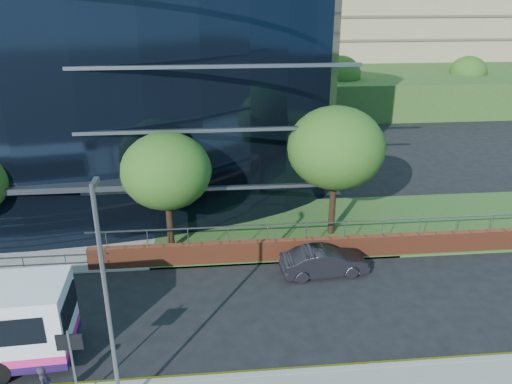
{
  "coord_description": "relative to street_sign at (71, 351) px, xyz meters",
  "views": [
    {
      "loc": [
        9.22,
        -15.2,
        12.98
      ],
      "look_at": [
        11.48,
        8.0,
        3.62
      ],
      "focal_mm": 35.0,
      "sensor_mm": 36.0,
      "label": 1
    }
  ],
  "objects": [
    {
      "name": "grass_verge",
      "position": [
        19.5,
        12.59,
        -2.09
      ],
      "size": [
        36.0,
        8.0,
        0.12
      ],
      "primitive_type": "cube",
      "color": "#2D511E",
      "rests_on": "ground"
    },
    {
      "name": "glass_office",
      "position": [
        -8.5,
        22.44,
        5.85
      ],
      "size": [
        44.0,
        23.1,
        16.0
      ],
      "color": "black",
      "rests_on": "ground"
    },
    {
      "name": "retaining_wall",
      "position": [
        15.5,
        8.89,
        -1.54
      ],
      "size": [
        34.0,
        0.4,
        2.11
      ],
      "color": "brown",
      "rests_on": "ground"
    },
    {
      "name": "apartment_block",
      "position": [
        27.5,
        58.8,
        8.96
      ],
      "size": [
        60.0,
        42.0,
        30.0
      ],
      "color": "#2D511E",
      "rests_on": "ground"
    },
    {
      "name": "street_sign",
      "position": [
        0.0,
        0.0,
        0.0
      ],
      "size": [
        0.85,
        0.09,
        2.8
      ],
      "color": "slate",
      "rests_on": "pavement_near"
    },
    {
      "name": "tree_far_c",
      "position": [
        2.5,
        10.59,
        2.39
      ],
      "size": [
        4.62,
        4.62,
        6.51
      ],
      "color": "black",
      "rests_on": "ground"
    },
    {
      "name": "tree_far_d",
      "position": [
        11.5,
        11.59,
        3.04
      ],
      "size": [
        5.28,
        5.28,
        7.44
      ],
      "color": "black",
      "rests_on": "ground"
    },
    {
      "name": "tree_dist_e",
      "position": [
        19.5,
        41.59,
        2.39
      ],
      "size": [
        4.62,
        4.62,
        6.51
      ],
      "color": "black",
      "rests_on": "ground"
    },
    {
      "name": "tree_dist_f",
      "position": [
        35.5,
        43.59,
        2.06
      ],
      "size": [
        4.29,
        4.29,
        6.05
      ],
      "color": "black",
      "rests_on": "ground"
    },
    {
      "name": "streetlight_east",
      "position": [
        1.5,
        -0.59,
        2.29
      ],
      "size": [
        0.15,
        0.77,
        8.0
      ],
      "color": "slate",
      "rests_on": "pavement_near"
    },
    {
      "name": "parked_car",
      "position": [
        10.13,
        7.37,
        -1.45
      ],
      "size": [
        4.36,
        1.84,
        1.4
      ],
      "primitive_type": "imported",
      "rotation": [
        0.0,
        0.0,
        1.66
      ],
      "color": "black",
      "rests_on": "ground"
    }
  ]
}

